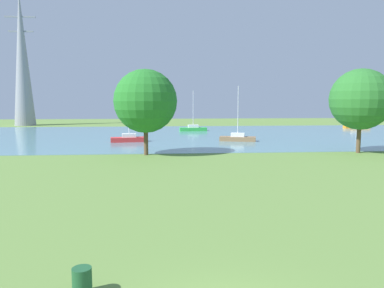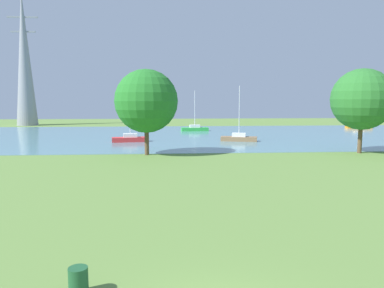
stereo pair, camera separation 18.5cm
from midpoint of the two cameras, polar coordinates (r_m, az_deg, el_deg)
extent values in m
plane|color=olive|center=(30.76, -1.85, -3.63)|extent=(160.00, 160.00, 0.00)
cylinder|color=#1E512D|center=(11.80, -16.92, -19.46)|extent=(0.56, 0.56, 0.80)
cube|color=#578A98|center=(58.50, -3.17, 1.33)|extent=(140.00, 40.00, 0.02)
cube|color=brown|center=(50.56, 6.89, 0.79)|extent=(5.02, 2.69, 0.60)
cube|color=white|center=(50.51, 6.90, 1.41)|extent=(2.02, 1.53, 0.50)
cylinder|color=silver|center=(50.31, 6.95, 4.97)|extent=(0.10, 0.10, 6.78)
cube|color=green|center=(66.63, 0.10, 2.27)|extent=(4.88, 1.78, 0.60)
cube|color=white|center=(66.59, 0.10, 2.74)|extent=(1.86, 1.21, 0.50)
cylinder|color=silver|center=(66.45, 0.10, 5.34)|extent=(0.10, 0.10, 6.54)
cube|color=orange|center=(79.92, 23.78, 2.45)|extent=(4.91, 1.89, 0.60)
cube|color=white|center=(79.89, 23.80, 2.84)|extent=(1.88, 1.25, 0.50)
cylinder|color=silver|center=(79.79, 23.87, 4.35)|extent=(0.10, 0.10, 4.71)
cube|color=red|center=(50.10, -9.70, 0.68)|extent=(4.96, 2.15, 0.60)
cube|color=white|center=(50.04, -9.72, 1.31)|extent=(1.93, 1.34, 0.50)
cylinder|color=silver|center=(49.88, -9.77, 3.87)|extent=(0.10, 0.10, 4.98)
cylinder|color=brown|center=(37.89, -7.19, 0.74)|extent=(0.44, 0.44, 3.21)
sphere|color=#247327|center=(37.68, -7.28, 6.53)|extent=(6.35, 6.35, 6.35)
cylinder|color=brown|center=(42.79, 24.03, 1.01)|extent=(0.44, 0.44, 3.39)
sphere|color=#2A6F2B|center=(42.61, 24.28, 6.25)|extent=(6.33, 6.33, 6.33)
cone|color=gray|center=(89.39, -24.60, 11.82)|extent=(4.40, 4.40, 28.71)
cube|color=gray|center=(90.64, -24.88, 17.24)|extent=(6.40, 0.30, 0.30)
cube|color=gray|center=(90.12, -24.78, 15.37)|extent=(5.20, 0.30, 0.30)
camera|label=1|loc=(0.09, -90.20, -0.02)|focal=34.88mm
camera|label=2|loc=(0.09, 89.80, 0.02)|focal=34.88mm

